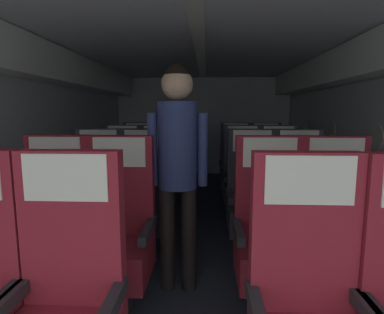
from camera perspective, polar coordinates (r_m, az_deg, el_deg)
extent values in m
cube|color=#2D3342|center=(3.51, 1.14, -14.16)|extent=(3.89, 7.31, 0.02)
cube|color=silver|center=(3.79, -27.99, 2.78)|extent=(0.08, 6.91, 2.06)
cube|color=silver|center=(3.71, 31.10, 2.45)|extent=(0.08, 6.91, 2.06)
cube|color=silver|center=(3.33, 1.24, 20.97)|extent=(3.77, 6.91, 0.06)
cube|color=silver|center=(6.73, 2.00, 5.71)|extent=(3.77, 0.06, 2.06)
cube|color=white|center=(3.71, -26.04, 15.38)|extent=(0.33, 6.63, 0.36)
cube|color=white|center=(3.64, 29.13, 15.35)|extent=(0.33, 6.63, 0.36)
cube|color=white|center=(3.32, 1.24, 20.30)|extent=(0.12, 6.22, 0.02)
cylinder|color=white|center=(3.68, 30.54, 3.11)|extent=(0.01, 0.26, 0.26)
cylinder|color=white|center=(4.73, 24.07, 4.43)|extent=(0.01, 0.26, 0.26)
cylinder|color=white|center=(5.81, 19.97, 5.23)|extent=(0.01, 0.26, 0.26)
cube|color=maroon|center=(1.50, -20.89, -11.96)|extent=(0.45, 0.09, 0.69)
cube|color=#28282D|center=(1.38, -14.85, -25.37)|extent=(0.05, 0.40, 0.06)
cube|color=#28282D|center=(1.56, -31.30, -22.31)|extent=(0.05, 0.40, 0.06)
cube|color=silver|center=(1.40, -22.14, -3.53)|extent=(0.36, 0.01, 0.20)
cube|color=maroon|center=(1.44, 19.63, -12.77)|extent=(0.45, 0.09, 0.69)
cube|color=silver|center=(1.34, 20.69, -4.02)|extent=(0.36, 0.01, 0.20)
cube|color=#38383D|center=(2.51, -23.97, -21.28)|extent=(0.16, 0.17, 0.24)
cube|color=maroon|center=(2.41, -24.32, -16.29)|extent=(0.45, 0.47, 0.24)
cube|color=maroon|center=(2.43, -22.90, -4.43)|extent=(0.45, 0.09, 0.69)
cube|color=#28282D|center=(2.24, -19.67, -12.07)|extent=(0.05, 0.40, 0.06)
cube|color=#28282D|center=(2.43, -29.19, -11.04)|extent=(0.05, 0.40, 0.06)
cube|color=silver|center=(2.35, -23.70, 0.93)|extent=(0.36, 0.01, 0.20)
cube|color=#38383D|center=(2.35, -13.38, -22.99)|extent=(0.16, 0.17, 0.24)
cube|color=maroon|center=(2.24, -13.60, -17.72)|extent=(0.45, 0.47, 0.24)
cube|color=maroon|center=(2.26, -12.62, -4.90)|extent=(0.45, 0.09, 0.69)
cube|color=#28282D|center=(2.10, -8.06, -13.03)|extent=(0.05, 0.40, 0.06)
cube|color=#28282D|center=(2.22, -19.21, -12.25)|extent=(0.05, 0.40, 0.06)
cube|color=silver|center=(2.17, -13.13, 0.86)|extent=(0.36, 0.01, 0.20)
cube|color=#38383D|center=(2.45, 24.79, -22.12)|extent=(0.16, 0.17, 0.24)
cube|color=maroon|center=(2.34, 25.16, -17.03)|extent=(0.45, 0.47, 0.24)
cube|color=maroon|center=(2.37, 24.06, -4.82)|extent=(0.45, 0.09, 0.69)
cube|color=#28282D|center=(2.35, 30.39, -11.77)|extent=(0.05, 0.40, 0.06)
cube|color=#28282D|center=(2.19, 20.20, -12.58)|extent=(0.05, 0.40, 0.06)
cube|color=silver|center=(2.28, 24.83, 0.67)|extent=(0.36, 0.01, 0.20)
cube|color=#38383D|center=(2.33, 13.88, -23.22)|extent=(0.16, 0.17, 0.24)
cube|color=maroon|center=(2.22, 14.11, -17.93)|extent=(0.45, 0.47, 0.24)
cube|color=maroon|center=(2.25, 13.55, -5.00)|extent=(0.45, 0.09, 0.69)
cube|color=#28282D|center=(2.19, 19.93, -12.59)|extent=(0.05, 0.40, 0.06)
cube|color=#28282D|center=(2.11, 8.45, -13.02)|extent=(0.05, 0.40, 0.06)
cube|color=silver|center=(2.16, 13.99, 0.79)|extent=(0.36, 0.01, 0.20)
cube|color=#38383D|center=(3.21, -16.89, -14.26)|extent=(0.16, 0.17, 0.24)
cube|color=#33333D|center=(3.13, -17.08, -10.19)|extent=(0.45, 0.47, 0.24)
cube|color=#33333D|center=(3.20, -16.26, -1.18)|extent=(0.45, 0.09, 0.69)
cube|color=#28282D|center=(3.00, -13.38, -6.64)|extent=(0.05, 0.40, 0.06)
cube|color=#28282D|center=(3.15, -20.92, -6.28)|extent=(0.05, 0.40, 0.06)
cube|color=silver|center=(3.12, -16.71, 2.93)|extent=(0.36, 0.01, 0.20)
cube|color=#38383D|center=(3.10, -9.04, -14.82)|extent=(0.16, 0.17, 0.24)
cube|color=#33333D|center=(3.01, -9.15, -10.63)|extent=(0.45, 0.47, 0.24)
cube|color=#33333D|center=(3.09, -8.61, -1.27)|extent=(0.45, 0.09, 0.69)
cube|color=#28282D|center=(2.92, -5.10, -6.89)|extent=(0.05, 0.40, 0.06)
cube|color=#28282D|center=(3.01, -13.26, -6.63)|extent=(0.05, 0.40, 0.06)
cube|color=silver|center=(3.01, -8.88, 2.99)|extent=(0.36, 0.01, 0.20)
cube|color=#38383D|center=(3.17, 18.89, -14.68)|extent=(0.16, 0.17, 0.24)
cube|color=#33333D|center=(3.08, 19.10, -10.57)|extent=(0.45, 0.47, 0.24)
cube|color=#33333D|center=(3.15, 18.51, -1.41)|extent=(0.45, 0.09, 0.69)
cube|color=#28282D|center=(3.09, 23.11, -6.67)|extent=(0.05, 0.40, 0.06)
cube|color=#28282D|center=(2.97, 15.30, -6.89)|extent=(0.05, 0.40, 0.06)
cube|color=silver|center=(3.08, 18.94, 2.76)|extent=(0.36, 0.01, 0.20)
cube|color=#38383D|center=(3.08, 10.79, -15.04)|extent=(0.16, 0.17, 0.24)
cube|color=#33333D|center=(2.99, 10.92, -10.82)|extent=(0.45, 0.47, 0.24)
cube|color=#33333D|center=(3.07, 10.65, -1.38)|extent=(0.45, 0.09, 0.69)
cube|color=#28282D|center=(2.97, 15.14, -6.87)|extent=(0.05, 0.40, 0.06)
cube|color=#28282D|center=(2.91, 6.83, -6.96)|extent=(0.05, 0.40, 0.06)
cube|color=silver|center=(2.99, 10.89, 2.90)|extent=(0.36, 0.01, 0.20)
cube|color=#38383D|center=(3.98, -12.68, -9.67)|extent=(0.16, 0.17, 0.24)
cube|color=#33333D|center=(3.91, -12.79, -6.32)|extent=(0.45, 0.47, 0.24)
cube|color=#33333D|center=(4.01, -12.27, 0.81)|extent=(0.45, 0.09, 0.69)
cube|color=#28282D|center=(3.81, -9.79, -3.38)|extent=(0.05, 0.40, 0.06)
cube|color=#28282D|center=(3.93, -15.90, -3.24)|extent=(0.05, 0.40, 0.06)
cube|color=silver|center=(3.94, -12.54, 4.11)|extent=(0.36, 0.01, 0.20)
cube|color=#38383D|center=(3.90, -6.24, -9.87)|extent=(0.16, 0.17, 0.24)
cube|color=#33333D|center=(3.83, -6.30, -6.46)|extent=(0.45, 0.47, 0.24)
cube|color=#33333D|center=(3.93, -5.96, 0.82)|extent=(0.45, 0.09, 0.69)
cube|color=#28282D|center=(3.76, -3.12, -3.43)|extent=(0.05, 0.40, 0.06)
cube|color=#28282D|center=(3.82, -9.51, -3.33)|extent=(0.05, 0.40, 0.06)
cube|color=silver|center=(3.86, -6.12, 4.19)|extent=(0.36, 0.01, 0.20)
cube|color=#38383D|center=(3.95, 15.44, -9.89)|extent=(0.16, 0.17, 0.24)
cube|color=#33333D|center=(3.88, 15.58, -6.52)|extent=(0.45, 0.47, 0.24)
cube|color=#33333D|center=(3.98, 15.22, 0.67)|extent=(0.45, 0.09, 0.69)
cube|color=#28282D|center=(3.89, 18.77, -3.46)|extent=(0.05, 0.40, 0.06)
cube|color=#28282D|center=(3.79, 12.55, -3.51)|extent=(0.05, 0.40, 0.06)
cube|color=silver|center=(3.91, 15.50, 3.99)|extent=(0.36, 0.01, 0.20)
cube|color=#38383D|center=(3.88, 9.11, -10.01)|extent=(0.16, 0.17, 0.24)
cube|color=#33333D|center=(3.81, 9.19, -6.59)|extent=(0.45, 0.47, 0.24)
cube|color=#33333D|center=(3.91, 9.03, 0.73)|extent=(0.45, 0.09, 0.69)
cube|color=#28282D|center=(3.80, 12.48, -3.50)|extent=(0.05, 0.40, 0.06)
cube|color=#28282D|center=(3.75, 6.01, -3.50)|extent=(0.05, 0.40, 0.06)
cube|color=silver|center=(3.84, 9.19, 4.11)|extent=(0.36, 0.01, 0.20)
cube|color=#38383D|center=(4.77, -9.95, -6.56)|extent=(0.16, 0.17, 0.24)
cube|color=#33333D|center=(4.72, -10.03, -3.74)|extent=(0.45, 0.47, 0.24)
cube|color=#33333D|center=(4.83, -9.66, 2.13)|extent=(0.45, 0.09, 0.69)
cube|color=#28282D|center=(4.64, -7.51, -1.26)|extent=(0.05, 0.40, 0.06)
cube|color=#28282D|center=(4.73, -12.62, -1.20)|extent=(0.05, 0.40, 0.06)
cube|color=silver|center=(4.77, -9.85, 4.88)|extent=(0.36, 0.01, 0.20)
cube|color=#38383D|center=(4.71, -4.60, -6.66)|extent=(0.16, 0.17, 0.24)
cube|color=#33333D|center=(4.65, -4.63, -3.80)|extent=(0.45, 0.47, 0.24)
cube|color=#33333D|center=(4.77, -4.40, 2.15)|extent=(0.45, 0.09, 0.69)
cube|color=#28282D|center=(4.59, -2.01, -1.28)|extent=(0.05, 0.40, 0.06)
cube|color=#28282D|center=(4.65, -7.27, -1.23)|extent=(0.05, 0.40, 0.06)
cube|color=silver|center=(4.71, -4.50, 4.93)|extent=(0.36, 0.01, 0.20)
cube|color=#38383D|center=(4.75, 13.28, -6.71)|extent=(0.16, 0.17, 0.24)
cube|color=#33333D|center=(4.70, 13.37, -3.89)|extent=(0.45, 0.47, 0.24)
cube|color=#33333D|center=(4.82, 13.14, 2.01)|extent=(0.45, 0.09, 0.69)
cube|color=#28282D|center=(4.70, 16.02, -1.37)|extent=(0.05, 0.40, 0.06)
cube|color=#28282D|center=(4.63, 10.86, -1.35)|extent=(0.05, 0.40, 0.06)
cube|color=silver|center=(4.75, 13.33, 4.77)|extent=(0.36, 0.01, 0.20)
cube|color=#38383D|center=(4.69, 7.89, -6.76)|extent=(0.16, 0.17, 0.24)
cube|color=#33333D|center=(4.64, 7.95, -3.90)|extent=(0.45, 0.47, 0.24)
cube|color=#33333D|center=(4.76, 7.85, 2.08)|extent=(0.45, 0.09, 0.69)
cube|color=#28282D|center=(4.62, 10.64, -1.35)|extent=(0.05, 0.40, 0.06)
cube|color=#28282D|center=(4.58, 5.34, -1.33)|extent=(0.05, 0.40, 0.06)
cube|color=silver|center=(4.69, 7.96, 4.86)|extent=(0.36, 0.01, 0.20)
cylinder|color=black|center=(2.43, -4.48, -14.51)|extent=(0.11, 0.11, 0.78)
cylinder|color=black|center=(2.41, -0.58, -14.62)|extent=(0.11, 0.11, 0.78)
cylinder|color=navy|center=(2.24, -2.65, 2.15)|extent=(0.28, 0.28, 0.61)
cylinder|color=navy|center=(2.27, -7.18, 1.38)|extent=(0.07, 0.07, 0.52)
cylinder|color=navy|center=(2.23, 1.96, 1.34)|extent=(0.07, 0.07, 0.52)
sphere|color=tan|center=(2.24, -2.73, 13.14)|extent=(0.22, 0.22, 0.22)
sphere|color=black|center=(2.24, -2.73, 14.27)|extent=(0.19, 0.19, 0.19)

